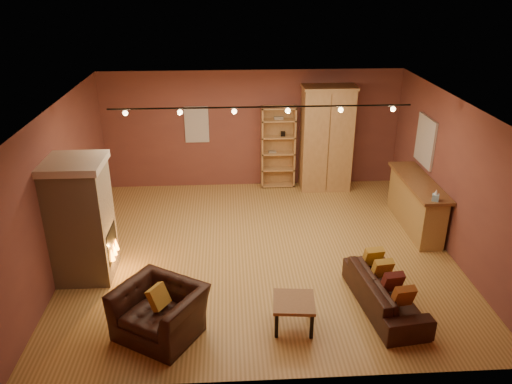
{
  "coord_description": "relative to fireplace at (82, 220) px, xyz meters",
  "views": [
    {
      "loc": [
        -0.58,
        -8.14,
        4.85
      ],
      "look_at": [
        -0.09,
        0.2,
        1.13
      ],
      "focal_mm": 35.0,
      "sensor_mm": 36.0,
      "label": 1
    }
  ],
  "objects": [
    {
      "name": "ceiling",
      "position": [
        3.04,
        0.6,
        1.74
      ],
      "size": [
        7.0,
        7.0,
        0.0
      ],
      "primitive_type": "plane",
      "rotation": [
        3.14,
        0.0,
        0.0
      ],
      "color": "brown",
      "rests_on": "back_wall"
    },
    {
      "name": "armchair",
      "position": [
        1.42,
        -1.63,
        -0.56
      ],
      "size": [
        1.37,
        1.24,
        1.01
      ],
      "rotation": [
        0.0,
        0.0,
        -0.56
      ],
      "color": "black",
      "rests_on": "floor"
    },
    {
      "name": "tissue_box",
      "position": [
        6.19,
        0.45,
        0.06
      ],
      "size": [
        0.17,
        0.17,
        0.23
      ],
      "rotation": [
        0.0,
        0.0,
        -0.43
      ],
      "color": "#91C9E8",
      "rests_on": "bar_counter"
    },
    {
      "name": "right_wall",
      "position": [
        6.54,
        0.6,
        0.34
      ],
      "size": [
        0.02,
        6.5,
        2.8
      ],
      "primitive_type": "cube",
      "color": "brown",
      "rests_on": "floor"
    },
    {
      "name": "floor",
      "position": [
        3.04,
        0.6,
        -1.06
      ],
      "size": [
        7.0,
        7.0,
        0.0
      ],
      "primitive_type": "plane",
      "color": "#A07538",
      "rests_on": "ground"
    },
    {
      "name": "armoire",
      "position": [
        4.77,
        3.53,
        0.19
      ],
      "size": [
        1.22,
        0.69,
        2.49
      ],
      "color": "tan",
      "rests_on": "floor"
    },
    {
      "name": "left_wall",
      "position": [
        -0.46,
        0.6,
        0.34
      ],
      "size": [
        0.02,
        6.5,
        2.8
      ],
      "primitive_type": "cube",
      "color": "brown",
      "rests_on": "floor"
    },
    {
      "name": "back_wall",
      "position": [
        3.04,
        3.85,
        0.34
      ],
      "size": [
        7.0,
        0.02,
        2.8
      ],
      "primitive_type": "cube",
      "color": "brown",
      "rests_on": "floor"
    },
    {
      "name": "coffee_table",
      "position": [
        3.36,
        -1.6,
        -0.67
      ],
      "size": [
        0.66,
        0.66,
        0.46
      ],
      "rotation": [
        0.0,
        0.0,
        -0.1
      ],
      "color": "brown",
      "rests_on": "floor"
    },
    {
      "name": "right_window",
      "position": [
        6.51,
        2.0,
        0.59
      ],
      "size": [
        0.05,
        0.9,
        1.0
      ],
      "primitive_type": "cube",
      "color": "silver",
      "rests_on": "right_wall"
    },
    {
      "name": "back_window",
      "position": [
        1.74,
        3.83,
        0.49
      ],
      "size": [
        0.56,
        0.04,
        0.86
      ],
      "primitive_type": "cube",
      "color": "silver",
      "rests_on": "back_wall"
    },
    {
      "name": "loveseat",
      "position": [
        4.85,
        -1.22,
        -0.68
      ],
      "size": [
        0.77,
        1.91,
        0.77
      ],
      "rotation": [
        0.0,
        0.0,
        1.7
      ],
      "color": "black",
      "rests_on": "floor"
    },
    {
      "name": "bookcase",
      "position": [
        3.65,
        3.74,
        -0.05
      ],
      "size": [
        0.81,
        0.31,
        1.98
      ],
      "color": "tan",
      "rests_on": "floor"
    },
    {
      "name": "track_rail",
      "position": [
        3.04,
        0.8,
        1.63
      ],
      "size": [
        5.2,
        0.09,
        0.13
      ],
      "color": "black",
      "rests_on": "ceiling"
    },
    {
      "name": "fireplace",
      "position": [
        0.0,
        0.0,
        0.0
      ],
      "size": [
        1.01,
        0.98,
        2.12
      ],
      "color": "#C5AD88",
      "rests_on": "floor"
    },
    {
      "name": "bar_counter",
      "position": [
        6.24,
        1.39,
        -0.53
      ],
      "size": [
        0.58,
        2.16,
        1.03
      ],
      "color": "tan",
      "rests_on": "floor"
    }
  ]
}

